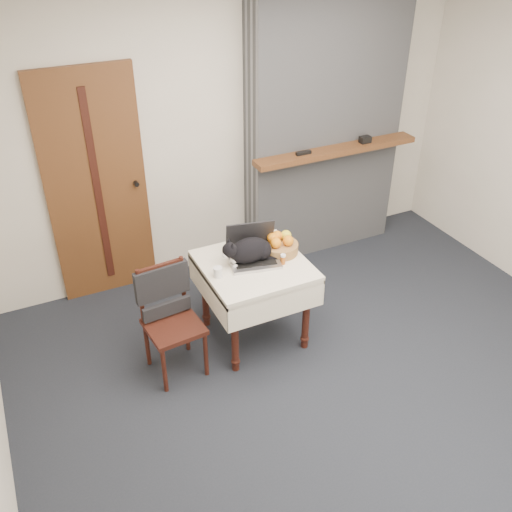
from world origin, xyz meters
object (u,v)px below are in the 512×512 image
Objects in this scene: door at (97,189)px; side_table at (254,276)px; cream_jar at (218,272)px; fruit_basket at (280,245)px; pill_bottle at (283,259)px; chair at (167,305)px; cat at (250,251)px; laptop at (253,251)px.

door is 2.56× the size of side_table.
fruit_basket is at bearing 10.47° from cream_jar.
cream_jar is 0.51m from pill_bottle.
side_table is at bearing -166.47° from fruit_basket.
side_table is 0.90× the size of chair.
cream_jar is 0.43m from chair.
door is 4.24× the size of cat.
door is 1.53m from side_table.
cat is at bearing -52.62° from door.
side_table is 0.35m from cream_jar.
chair is (0.18, -1.19, -0.45)m from door.
pill_bottle is at bearing -6.17° from cream_jar.
pill_bottle is at bearing -49.72° from door.
laptop is at bearing -50.82° from door.
chair reaches higher than cream_jar.
fruit_basket is at bearing 13.53° from side_table.
side_table is at bearing -3.58° from chair.
side_table is 2.78× the size of fruit_basket.
pill_bottle is 0.09× the size of chair.
pill_bottle is (0.21, -0.13, -0.06)m from cat.
chair is at bearing -175.26° from fruit_basket.
fruit_basket is at bearing -44.44° from door.
side_table is 0.19m from laptop.
chair is (-0.70, -0.02, -0.03)m from side_table.
door reaches higher than laptop.
door reaches higher than fruit_basket.
door is at bearing 127.00° from side_table.
cat is at bearing 113.20° from side_table.
cat reaches higher than chair.
side_table is 1.81× the size of laptop.
laptop is 0.23m from fruit_basket.
side_table is 9.52× the size of pill_bottle.
fruit_basket is (0.56, 0.10, 0.03)m from cream_jar.
door is at bearing 130.28° from pill_bottle.
door is at bearing 126.75° from cat.
cream_jar is (-0.30, -0.08, -0.06)m from cat.
laptop reaches higher than side_table.
cat is (0.87, -1.14, -0.20)m from door.
laptop is (0.02, 0.07, 0.18)m from side_table.
chair is at bearing -81.42° from door.
fruit_basket is at bearing 70.25° from pill_bottle.
laptop reaches higher than cream_jar.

